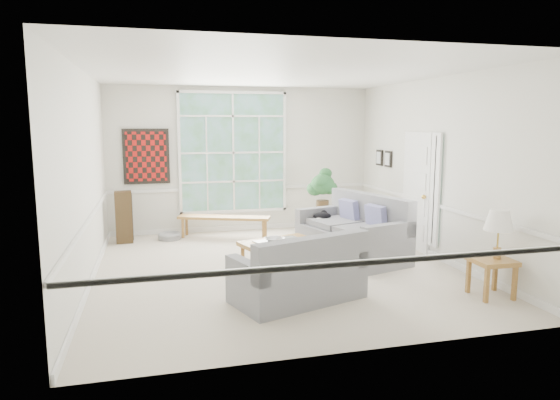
# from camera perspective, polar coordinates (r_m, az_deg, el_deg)

# --- Properties ---
(floor) EXTENTS (5.50, 6.00, 0.01)m
(floor) POSITION_cam_1_polar(r_m,az_deg,el_deg) (7.89, -0.35, -7.84)
(floor) COLOR #C0B5A2
(floor) RESTS_ON ground
(ceiling) EXTENTS (5.50, 6.00, 0.02)m
(ceiling) POSITION_cam_1_polar(r_m,az_deg,el_deg) (7.60, -0.37, 14.43)
(ceiling) COLOR white
(ceiling) RESTS_ON ground
(wall_back) EXTENTS (5.50, 0.02, 3.00)m
(wall_back) POSITION_cam_1_polar(r_m,az_deg,el_deg) (10.53, -4.31, 4.63)
(wall_back) COLOR silver
(wall_back) RESTS_ON ground
(wall_front) EXTENTS (5.50, 0.02, 3.00)m
(wall_front) POSITION_cam_1_polar(r_m,az_deg,el_deg) (4.76, 8.36, -0.30)
(wall_front) COLOR silver
(wall_front) RESTS_ON ground
(wall_left) EXTENTS (0.02, 6.00, 3.00)m
(wall_left) POSITION_cam_1_polar(r_m,az_deg,el_deg) (7.44, -21.41, 2.39)
(wall_left) COLOR silver
(wall_left) RESTS_ON ground
(wall_right) EXTENTS (0.02, 6.00, 3.00)m
(wall_right) POSITION_cam_1_polar(r_m,az_deg,el_deg) (8.68, 17.59, 3.40)
(wall_right) COLOR silver
(wall_right) RESTS_ON ground
(window_back) EXTENTS (2.30, 0.08, 2.40)m
(window_back) POSITION_cam_1_polar(r_m,az_deg,el_deg) (10.44, -5.36, 5.41)
(window_back) COLOR white
(window_back) RESTS_ON wall_back
(entry_door) EXTENTS (0.08, 0.90, 2.10)m
(entry_door) POSITION_cam_1_polar(r_m,az_deg,el_deg) (9.22, 15.29, 0.96)
(entry_door) COLOR white
(entry_door) RESTS_ON floor
(door_sidelight) EXTENTS (0.08, 0.26, 1.90)m
(door_sidelight) POSITION_cam_1_polar(r_m,az_deg,el_deg) (8.67, 17.36, 1.07)
(door_sidelight) COLOR white
(door_sidelight) RESTS_ON wall_right
(wall_art) EXTENTS (0.90, 0.06, 1.10)m
(wall_art) POSITION_cam_1_polar(r_m,az_deg,el_deg) (10.31, -15.03, 4.83)
(wall_art) COLOR #5E100D
(wall_art) RESTS_ON wall_back
(wall_frame_near) EXTENTS (0.04, 0.26, 0.32)m
(wall_frame_near) POSITION_cam_1_polar(r_m,az_deg,el_deg) (10.18, 12.21, 4.60)
(wall_frame_near) COLOR black
(wall_frame_near) RESTS_ON wall_right
(wall_frame_far) EXTENTS (0.04, 0.26, 0.32)m
(wall_frame_far) POSITION_cam_1_polar(r_m,az_deg,el_deg) (10.54, 11.24, 4.76)
(wall_frame_far) COLOR black
(wall_frame_far) RESTS_ON wall_right
(loveseat_right) EXTENTS (1.52, 2.16, 1.06)m
(loveseat_right) POSITION_cam_1_polar(r_m,az_deg,el_deg) (8.48, 8.17, -3.05)
(loveseat_right) COLOR gray
(loveseat_right) RESTS_ON floor
(loveseat_front) EXTENTS (1.82, 1.32, 0.89)m
(loveseat_front) POSITION_cam_1_polar(r_m,az_deg,el_deg) (6.41, 2.04, -7.58)
(loveseat_front) COLOR gray
(loveseat_front) RESTS_ON floor
(coffee_table) EXTENTS (1.30, 0.96, 0.43)m
(coffee_table) POSITION_cam_1_polar(r_m,az_deg,el_deg) (7.85, -0.16, -6.23)
(coffee_table) COLOR olive
(coffee_table) RESTS_ON floor
(pewter_bowl) EXTENTS (0.44, 0.44, 0.09)m
(pewter_bowl) POSITION_cam_1_polar(r_m,az_deg,el_deg) (7.72, -0.60, -4.52)
(pewter_bowl) COLOR gray
(pewter_bowl) RESTS_ON coffee_table
(window_bench) EXTENTS (1.83, 1.00, 0.43)m
(window_bench) POSITION_cam_1_polar(r_m,az_deg,el_deg) (9.98, -6.40, -3.09)
(window_bench) COLOR olive
(window_bench) RESTS_ON floor
(end_table) EXTENTS (0.58, 0.58, 0.49)m
(end_table) POSITION_cam_1_polar(r_m,az_deg,el_deg) (10.17, 5.35, -2.66)
(end_table) COLOR olive
(end_table) RESTS_ON floor
(houseplant) EXTENTS (0.58, 0.58, 0.89)m
(houseplant) POSITION_cam_1_polar(r_m,az_deg,el_deg) (10.08, 4.89, 1.21)
(houseplant) COLOR #265B2E
(houseplant) RESTS_ON end_table
(side_table) EXTENTS (0.52, 0.52, 0.51)m
(side_table) POSITION_cam_1_polar(r_m,az_deg,el_deg) (7.14, 22.97, -8.16)
(side_table) COLOR olive
(side_table) RESTS_ON floor
(table_lamp) EXTENTS (0.47, 0.47, 0.64)m
(table_lamp) POSITION_cam_1_polar(r_m,az_deg,el_deg) (7.03, 23.67, -3.61)
(table_lamp) COLOR silver
(table_lamp) RESTS_ON side_table
(pet_bed) EXTENTS (0.51, 0.51, 0.13)m
(pet_bed) POSITION_cam_1_polar(r_m,az_deg,el_deg) (10.03, -12.51, -4.04)
(pet_bed) COLOR gray
(pet_bed) RESTS_ON floor
(floor_speaker) EXTENTS (0.32, 0.26, 0.99)m
(floor_speaker) POSITION_cam_1_polar(r_m,az_deg,el_deg) (9.90, -17.42, -1.88)
(floor_speaker) COLOR #3A2916
(floor_speaker) RESTS_ON floor
(cat) EXTENTS (0.35, 0.26, 0.16)m
(cat) POSITION_cam_1_polar(r_m,az_deg,el_deg) (8.93, 4.84, -1.81)
(cat) COLOR black
(cat) RESTS_ON loveseat_right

